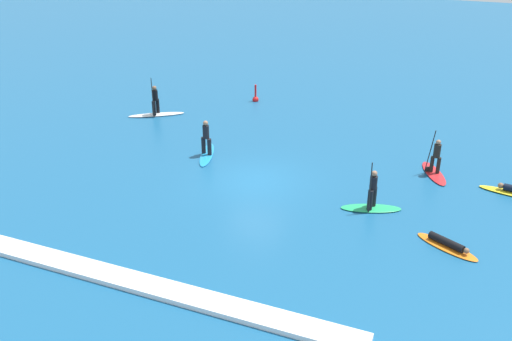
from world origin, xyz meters
TOP-DOWN VIEW (x-y plane):
  - ground_plane at (0.00, 0.00)m, footprint 120.00×120.00m
  - surfer_on_white_board at (-8.81, 5.83)m, footprint 3.06×2.37m
  - surfer_on_blue_board at (-3.36, 1.69)m, footprint 1.52×2.95m
  - surfer_on_green_board at (5.37, -0.66)m, footprint 2.58×1.54m
  - surfer_on_red_board at (7.36, 3.77)m, footprint 1.74×2.65m
  - surfer_on_orange_board at (8.54, -2.46)m, footprint 2.50×1.72m
  - marker_buoy at (-4.40, 10.58)m, footprint 0.40×0.40m
  - wave_crest at (0.00, -8.65)m, footprint 14.08×0.90m

SIDE VIEW (x-z plane):
  - ground_plane at x=0.00m, z-range 0.00..0.00m
  - wave_crest at x=0.00m, z-range 0.00..0.18m
  - surfer_on_orange_board at x=8.54m, z-range -0.05..0.31m
  - marker_buoy at x=-4.40m, z-range -0.39..0.77m
  - surfer_on_red_board at x=7.36m, z-range -0.63..1.48m
  - surfer_on_green_board at x=5.37m, z-range -0.65..1.53m
  - surfer_on_white_board at x=-8.81m, z-range -0.70..1.63m
  - surfer_on_blue_board at x=-3.36m, z-range -0.42..1.41m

